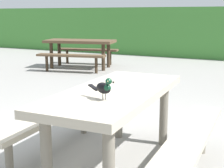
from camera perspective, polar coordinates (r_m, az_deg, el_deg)
The scene contains 5 objects.
ground_plane at distance 3.61m, azimuth -3.01°, elevation -11.02°, with size 60.00×60.00×0.00m, color gray.
hedge_wall at distance 11.38m, azimuth 18.36°, elevation 8.36°, with size 28.00×1.22×1.63m, color #428438.
picnic_table_foreground at distance 3.04m, azimuth 0.51°, elevation -4.30°, with size 1.74×1.82×0.74m.
bird_grackle at distance 2.60m, azimuth -1.32°, elevation -0.59°, with size 0.28×0.13×0.18m.
picnic_table_mid_right at distance 8.81m, azimuth -5.50°, elevation 6.34°, with size 2.04×2.02×0.74m.
Camera 1 is at (1.65, -2.88, 1.41)m, focal length 53.25 mm.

